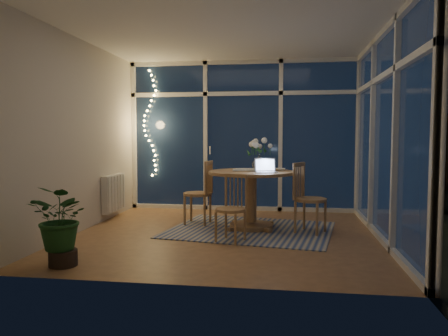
{
  "coord_description": "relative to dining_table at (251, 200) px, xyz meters",
  "views": [
    {
      "loc": [
        0.78,
        -5.62,
        1.29
      ],
      "look_at": [
        -0.08,
        0.25,
        0.86
      ],
      "focal_mm": 35.0,
      "sensor_mm": 36.0,
      "label": 1
    }
  ],
  "objects": [
    {
      "name": "window_wall_right",
      "position": [
        1.68,
        -0.41,
        0.89
      ],
      "size": [
        0.1,
        4.0,
        2.6
      ],
      "primitive_type": "cube",
      "color": "white",
      "rests_on": "floor"
    },
    {
      "name": "chair_right",
      "position": [
        0.81,
        -0.18,
        0.07
      ],
      "size": [
        0.59,
        0.59,
        0.96
      ],
      "primitive_type": "cube",
      "rotation": [
        0.0,
        0.0,
        1.14
      ],
      "color": "olive",
      "rests_on": "floor"
    },
    {
      "name": "garden_patio",
      "position": [
        0.22,
        4.59,
        -0.47
      ],
      "size": [
        12.0,
        6.0,
        0.1
      ],
      "primitive_type": "cube",
      "color": "black",
      "rests_on": "ground"
    },
    {
      "name": "flower_vase",
      "position": [
        0.09,
        0.29,
        0.51
      ],
      "size": [
        0.23,
        0.23,
        0.21
      ],
      "primitive_type": "imported",
      "rotation": [
        0.0,
        0.0,
        -0.16
      ],
      "color": "silver",
      "rests_on": "dining_table"
    },
    {
      "name": "rug",
      "position": [
        0.0,
        -0.1,
        -0.4
      ],
      "size": [
        2.42,
        2.06,
        0.01
      ],
      "primitive_type": "cube",
      "rotation": [
        0.0,
        0.0,
        -0.16
      ],
      "color": "#B5A993",
      "rests_on": "floor"
    },
    {
      "name": "garden_fence",
      "position": [
        -0.28,
        5.09,
        0.49
      ],
      "size": [
        11.0,
        0.08,
        1.8
      ],
      "primitive_type": "cube",
      "color": "#3D2416",
      "rests_on": "ground"
    },
    {
      "name": "window_wall_back",
      "position": [
        -0.28,
        1.55,
        0.89
      ],
      "size": [
        4.0,
        0.1,
        2.6
      ],
      "primitive_type": "cube",
      "color": "white",
      "rests_on": "floor"
    },
    {
      "name": "wall_front",
      "position": [
        -0.28,
        -2.41,
        0.89
      ],
      "size": [
        4.0,
        0.04,
        2.6
      ],
      "primitive_type": "cube",
      "color": "beige",
      "rests_on": "floor"
    },
    {
      "name": "ceiling",
      "position": [
        -0.28,
        -0.41,
        2.19
      ],
      "size": [
        4.0,
        4.0,
        0.0
      ],
      "primitive_type": "plane",
      "color": "silver",
      "rests_on": "wall_back"
    },
    {
      "name": "floor",
      "position": [
        -0.28,
        -0.41,
        -0.41
      ],
      "size": [
        4.0,
        4.0,
        0.0
      ],
      "primitive_type": "plane",
      "color": "brown",
      "rests_on": "ground"
    },
    {
      "name": "radiator",
      "position": [
        -2.22,
        0.49,
        -0.01
      ],
      "size": [
        0.1,
        0.7,
        0.58
      ],
      "primitive_type": "cube",
      "color": "silver",
      "rests_on": "wall_left"
    },
    {
      "name": "garden_shrubs",
      "position": [
        -1.08,
        2.99,
        0.04
      ],
      "size": [
        0.9,
        0.9,
        0.9
      ],
      "primitive_type": "sphere",
      "color": "#1A3216",
      "rests_on": "ground"
    },
    {
      "name": "newspapers",
      "position": [
        -0.08,
        0.07,
        0.42
      ],
      "size": [
        0.34,
        0.26,
        0.02
      ],
      "primitive_type": "cube",
      "rotation": [
        0.0,
        0.0,
        0.01
      ],
      "color": "silver",
      "rests_on": "dining_table"
    },
    {
      "name": "laptop",
      "position": [
        0.22,
        -0.22,
        0.51
      ],
      "size": [
        0.33,
        0.31,
        0.21
      ],
      "primitive_type": null,
      "rotation": [
        0.0,
        0.0,
        0.23
      ],
      "color": "silver",
      "rests_on": "dining_table"
    },
    {
      "name": "chair_front",
      "position": [
        -0.19,
        -0.8,
        0.01
      ],
      "size": [
        0.49,
        0.49,
        0.84
      ],
      "primitive_type": "cube",
      "rotation": [
        0.0,
        0.0,
        -0.34
      ],
      "color": "olive",
      "rests_on": "floor"
    },
    {
      "name": "wall_right",
      "position": [
        1.72,
        -0.41,
        0.89
      ],
      "size": [
        0.04,
        4.0,
        2.6
      ],
      "primitive_type": "cube",
      "color": "beige",
      "rests_on": "floor"
    },
    {
      "name": "potted_plant",
      "position": [
        -1.71,
        -2.03,
        -0.03
      ],
      "size": [
        0.65,
        0.6,
        0.76
      ],
      "primitive_type": "imported",
      "rotation": [
        0.0,
        0.0,
        -0.27
      ],
      "color": "#19461E",
      "rests_on": "floor"
    },
    {
      "name": "neighbour_roof",
      "position": [
        0.02,
        8.09,
        1.79
      ],
      "size": [
        7.0,
        3.0,
        2.2
      ],
      "primitive_type": "cube",
      "color": "#30313A",
      "rests_on": "ground"
    },
    {
      "name": "bowl",
      "position": [
        0.39,
        0.09,
        0.42
      ],
      "size": [
        0.17,
        0.17,
        0.04
      ],
      "primitive_type": "imported",
      "rotation": [
        0.0,
        0.0,
        -0.16
      ],
      "color": "silver",
      "rests_on": "dining_table"
    },
    {
      "name": "fairy_lights",
      "position": [
        -1.93,
        1.47,
        1.12
      ],
      "size": [
        0.24,
        0.1,
        1.85
      ],
      "primitive_type": null,
      "color": "#FFD366",
      "rests_on": "window_wall_back"
    },
    {
      "name": "wall_back",
      "position": [
        -0.28,
        1.59,
        0.89
      ],
      "size": [
        4.0,
        0.04,
        2.6
      ],
      "primitive_type": "cube",
      "color": "beige",
      "rests_on": "floor"
    },
    {
      "name": "phone",
      "position": [
        0.13,
        -0.12,
        0.41
      ],
      "size": [
        0.12,
        0.09,
        0.01
      ],
      "primitive_type": "cube",
      "rotation": [
        0.0,
        0.0,
        -0.38
      ],
      "color": "black",
      "rests_on": "dining_table"
    },
    {
      "name": "wall_left",
      "position": [
        -2.28,
        -0.41,
        0.89
      ],
      "size": [
        0.04,
        4.0,
        2.6
      ],
      "primitive_type": "cube",
      "color": "beige",
      "rests_on": "floor"
    },
    {
      "name": "dining_table",
      "position": [
        0.0,
        0.0,
        0.0
      ],
      "size": [
        1.36,
        1.36,
        0.81
      ],
      "primitive_type": "cylinder",
      "rotation": [
        0.0,
        0.0,
        -0.16
      ],
      "color": "olive",
      "rests_on": "floor"
    },
    {
      "name": "chair_left",
      "position": [
        -0.8,
        0.2,
        0.07
      ],
      "size": [
        0.48,
        0.48,
        0.95
      ],
      "primitive_type": "cube",
      "rotation": [
        0.0,
        0.0,
        -1.67
      ],
      "color": "olive",
      "rests_on": "floor"
    }
  ]
}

